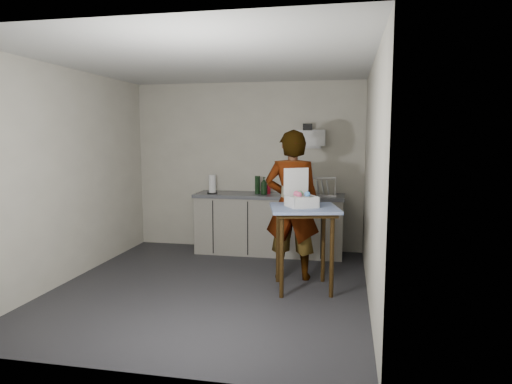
% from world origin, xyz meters
% --- Properties ---
extents(ground, '(4.00, 4.00, 0.00)m').
position_xyz_m(ground, '(0.00, 0.00, 0.00)').
color(ground, '#252429').
rests_on(ground, ground).
extents(wall_back, '(3.60, 0.02, 2.60)m').
position_xyz_m(wall_back, '(0.00, 1.99, 1.30)').
color(wall_back, beige).
rests_on(wall_back, ground).
extents(wall_right, '(0.02, 4.00, 2.60)m').
position_xyz_m(wall_right, '(1.79, 0.00, 1.30)').
color(wall_right, beige).
rests_on(wall_right, ground).
extents(wall_left, '(0.02, 4.00, 2.60)m').
position_xyz_m(wall_left, '(-1.79, 0.00, 1.30)').
color(wall_left, beige).
rests_on(wall_left, ground).
extents(ceiling, '(3.60, 4.00, 0.01)m').
position_xyz_m(ceiling, '(0.00, 0.00, 2.60)').
color(ceiling, white).
rests_on(ceiling, wall_back).
extents(kitchen_counter, '(2.24, 0.62, 0.91)m').
position_xyz_m(kitchen_counter, '(0.40, 1.70, 0.43)').
color(kitchen_counter, black).
rests_on(kitchen_counter, ground).
extents(wall_shelf, '(0.42, 0.18, 0.37)m').
position_xyz_m(wall_shelf, '(1.00, 1.92, 1.75)').
color(wall_shelf, white).
rests_on(wall_shelf, ground).
extents(side_table, '(0.90, 0.90, 0.97)m').
position_xyz_m(side_table, '(1.07, 0.16, 0.85)').
color(side_table, '#3C270D').
rests_on(side_table, ground).
extents(standing_man, '(0.69, 0.47, 1.85)m').
position_xyz_m(standing_man, '(0.88, 0.56, 0.93)').
color(standing_man, '#B2A593').
rests_on(standing_man, ground).
extents(soap_bottle, '(0.14, 0.14, 0.26)m').
position_xyz_m(soap_bottle, '(0.33, 1.62, 1.04)').
color(soap_bottle, black).
rests_on(soap_bottle, kitchen_counter).
extents(soda_can, '(0.07, 0.07, 0.14)m').
position_xyz_m(soda_can, '(0.38, 1.72, 0.98)').
color(soda_can, '#B61223').
rests_on(soda_can, kitchen_counter).
extents(dark_bottle, '(0.08, 0.08, 0.27)m').
position_xyz_m(dark_bottle, '(0.22, 1.71, 1.05)').
color(dark_bottle, black).
rests_on(dark_bottle, kitchen_counter).
extents(paper_towel, '(0.16, 0.16, 0.28)m').
position_xyz_m(paper_towel, '(-0.46, 1.61, 1.04)').
color(paper_towel, black).
rests_on(paper_towel, kitchen_counter).
extents(dish_rack, '(0.37, 0.28, 0.26)m').
position_xyz_m(dish_rack, '(1.20, 1.74, 0.97)').
color(dish_rack, silver).
rests_on(dish_rack, kitchen_counter).
extents(bakery_box, '(0.43, 0.43, 0.43)m').
position_xyz_m(bakery_box, '(1.03, 0.17, 1.07)').
color(bakery_box, white).
rests_on(bakery_box, side_table).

